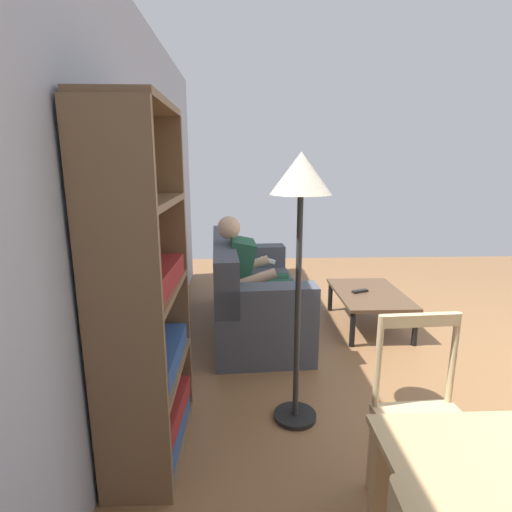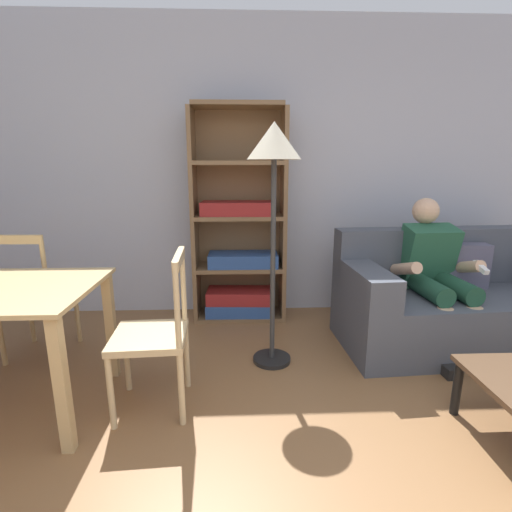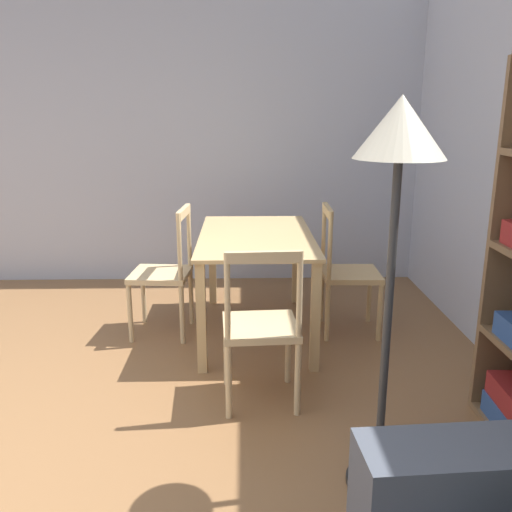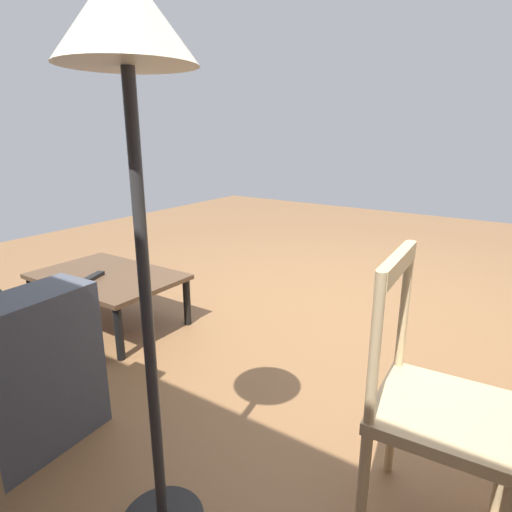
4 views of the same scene
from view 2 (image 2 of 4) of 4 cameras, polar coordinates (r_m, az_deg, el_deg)
The scene contains 7 objects.
wall_back at distance 3.73m, azimuth 3.55°, elevation 12.44°, with size 6.67×0.12×2.72m, color #B2B7C6.
couch at distance 3.49m, azimuth 27.56°, elevation -6.16°, with size 1.87×0.94×0.91m.
person_lounging at distance 3.30m, azimuth 25.25°, elevation -2.14°, with size 0.61×0.89×1.17m.
bookshelf at distance 3.53m, azimuth -2.49°, elevation 2.72°, with size 0.85×0.36×1.94m.
dining_chair_near_wall at distance 3.30m, azimuth -30.25°, elevation -5.39°, with size 0.43×0.43×0.97m.
dining_chair_facing_couch at distance 2.34m, azimuth -14.95°, elevation -11.40°, with size 0.44×0.44×0.95m.
floor_lamp at distance 2.59m, azimuth 2.71°, elevation 13.61°, with size 0.36×0.36×1.70m.
Camera 2 is at (-0.37, -0.51, 1.43)m, focal length 26.64 mm.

